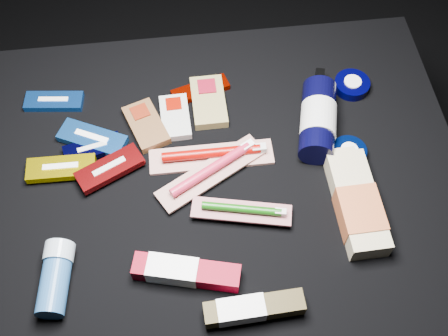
{
  "coord_description": "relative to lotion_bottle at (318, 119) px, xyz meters",
  "views": [
    {
      "loc": [
        -0.05,
        -0.55,
        1.35
      ],
      "look_at": [
        0.01,
        0.01,
        0.42
      ],
      "focal_mm": 45.0,
      "sensor_mm": 36.0,
      "label": 1
    }
  ],
  "objects": [
    {
      "name": "luna_bar_3",
      "position": [
        -0.52,
        -0.04,
        -0.02
      ],
      "size": [
        0.13,
        0.05,
        0.02
      ],
      "rotation": [
        0.0,
        0.0,
        -0.02
      ],
      "color": "#CCB402",
      "rests_on": "cloth_table"
    },
    {
      "name": "toothbrush_pack_2",
      "position": [
        -0.18,
        -0.18,
        -0.01
      ],
      "size": [
        0.19,
        0.08,
        0.02
      ],
      "rotation": [
        0.0,
        0.0,
        -0.22
      ],
      "color": "#B0A9A5",
      "rests_on": "cloth_table"
    },
    {
      "name": "toothpaste_carton_green",
      "position": [
        -0.19,
        -0.36,
        -0.01
      ],
      "size": [
        0.17,
        0.04,
        0.03
      ],
      "rotation": [
        0.0,
        0.0,
        0.04
      ],
      "color": "#362C11",
      "rests_on": "cloth_table"
    },
    {
      "name": "toothbrush_pack_1",
      "position": [
        -0.22,
        -0.08,
        -0.02
      ],
      "size": [
        0.23,
        0.16,
        0.03
      ],
      "rotation": [
        0.0,
        0.0,
        0.52
      ],
      "color": "silver",
      "rests_on": "cloth_table"
    },
    {
      "name": "toothpaste_carton_red",
      "position": [
        -0.3,
        -0.28,
        -0.02
      ],
      "size": [
        0.19,
        0.09,
        0.04
      ],
      "rotation": [
        0.0,
        0.0,
        -0.25
      ],
      "color": "maroon",
      "rests_on": "cloth_table"
    },
    {
      "name": "cream_tin_lower",
      "position": [
        0.05,
        -0.07,
        -0.03
      ],
      "size": [
        0.07,
        0.07,
        0.02
      ],
      "rotation": [
        0.0,
        0.0,
        -0.24
      ],
      "color": "black",
      "rests_on": "cloth_table"
    },
    {
      "name": "ground",
      "position": [
        -0.22,
        -0.09,
        -0.44
      ],
      "size": [
        3.0,
        3.0,
        0.0
      ],
      "primitive_type": "plane",
      "color": "black",
      "rests_on": "ground"
    },
    {
      "name": "power_bar",
      "position": [
        -0.22,
        0.13,
        -0.03
      ],
      "size": [
        0.13,
        0.07,
        0.02
      ],
      "rotation": [
        0.0,
        0.0,
        0.29
      ],
      "color": "#820C00",
      "rests_on": "cloth_table"
    },
    {
      "name": "luna_bar_2",
      "position": [
        -0.46,
        -0.0,
        -0.02
      ],
      "size": [
        0.12,
        0.07,
        0.02
      ],
      "rotation": [
        0.0,
        0.0,
        0.22
      ],
      "color": "black",
      "rests_on": "cloth_table"
    },
    {
      "name": "luna_bar_0",
      "position": [
        -0.54,
        0.13,
        -0.03
      ],
      "size": [
        0.13,
        0.06,
        0.02
      ],
      "rotation": [
        0.0,
        0.0,
        -0.11
      ],
      "color": "#114399",
      "rests_on": "cloth_table"
    },
    {
      "name": "luna_bar_1",
      "position": [
        -0.46,
        0.02,
        -0.02
      ],
      "size": [
        0.15,
        0.11,
        0.02
      ],
      "rotation": [
        0.0,
        0.0,
        -0.46
      ],
      "color": "blue",
      "rests_on": "cloth_table"
    },
    {
      "name": "clif_bar_2",
      "position": [
        -0.21,
        0.09,
        -0.03
      ],
      "size": [
        0.07,
        0.13,
        0.02
      ],
      "rotation": [
        0.0,
        0.0,
        0.01
      ],
      "color": "olive",
      "rests_on": "cloth_table"
    },
    {
      "name": "lotion_bottle",
      "position": [
        0.0,
        0.0,
        0.0
      ],
      "size": [
        0.11,
        0.23,
        0.07
      ],
      "rotation": [
        0.0,
        0.0,
        -0.25
      ],
      "color": "black",
      "rests_on": "cloth_table"
    },
    {
      "name": "clif_bar_1",
      "position": [
        -0.29,
        0.06,
        -0.03
      ],
      "size": [
        0.06,
        0.11,
        0.02
      ],
      "rotation": [
        0.0,
        0.0,
        0.03
      ],
      "color": "beige",
      "rests_on": "cloth_table"
    },
    {
      "name": "cream_tin_upper",
      "position": [
        0.1,
        0.1,
        -0.02
      ],
      "size": [
        0.08,
        0.08,
        0.02
      ],
      "rotation": [
        0.0,
        0.0,
        0.21
      ],
      "color": "black",
      "rests_on": "cloth_table"
    },
    {
      "name": "luna_bar_4",
      "position": [
        -0.42,
        -0.06,
        -0.02
      ],
      "size": [
        0.14,
        0.1,
        0.02
      ],
      "rotation": [
        0.0,
        0.0,
        0.46
      ],
      "color": "maroon",
      "rests_on": "cloth_table"
    },
    {
      "name": "toothbrush_pack_0",
      "position": [
        -0.22,
        -0.04,
        -0.03
      ],
      "size": [
        0.25,
        0.06,
        0.03
      ],
      "rotation": [
        0.0,
        0.0,
        -0.01
      ],
      "color": "silver",
      "rests_on": "cloth_table"
    },
    {
      "name": "bodywash_bottle",
      "position": [
        0.04,
        -0.19,
        -0.01
      ],
      "size": [
        0.08,
        0.22,
        0.05
      ],
      "rotation": [
        0.0,
        0.0,
        0.02
      ],
      "color": "#C9B88E",
      "rests_on": "cloth_table"
    },
    {
      "name": "clif_bar_0",
      "position": [
        -0.35,
        0.05,
        -0.03
      ],
      "size": [
        0.1,
        0.13,
        0.02
      ],
      "rotation": [
        0.0,
        0.0,
        0.34
      ],
      "color": "brown",
      "rests_on": "cloth_table"
    },
    {
      "name": "cloth_table",
      "position": [
        -0.22,
        -0.09,
        -0.24
      ],
      "size": [
        0.98,
        0.78,
        0.4
      ],
      "primitive_type": "cube",
      "color": "black",
      "rests_on": "ground"
    },
    {
      "name": "deodorant_stick",
      "position": [
        -0.52,
        -0.27,
        -0.01
      ],
      "size": [
        0.07,
        0.13,
        0.05
      ],
      "rotation": [
        0.0,
        0.0,
        -0.12
      ],
      "color": "#234F82",
      "rests_on": "cloth_table"
    }
  ]
}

